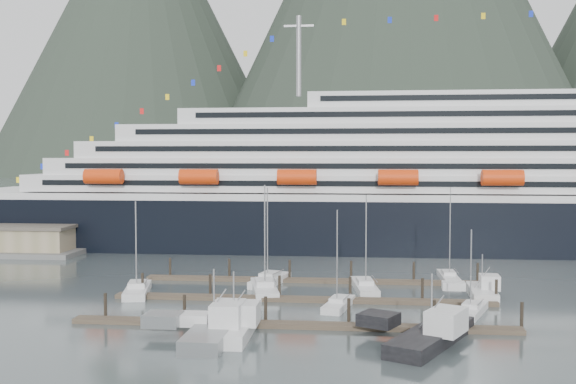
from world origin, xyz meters
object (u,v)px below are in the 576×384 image
(cruise_ship, at_px, (502,188))
(sailboat_d, at_px, (365,287))
(sailboat_a, at_px, (137,291))
(trawler_c, at_px, (430,334))
(trawler_a, at_px, (213,328))
(sailboat_g, at_px, (448,277))
(trawler_e, at_px, (481,291))
(sailboat_f, at_px, (270,281))
(sailboat_h, at_px, (472,311))
(trawler_b, at_px, (233,327))
(sailboat_c, at_px, (339,305))
(sailboat_b, at_px, (264,289))

(cruise_ship, xyz_separation_m, sailboat_d, (-27.13, -44.17, -11.62))
(sailboat_a, xyz_separation_m, trawler_c, (35.90, -19.91, 0.51))
(sailboat_d, xyz_separation_m, trawler_c, (6.01, -25.70, 0.53))
(cruise_ship, distance_m, trawler_a, 82.62)
(sailboat_g, height_order, trawler_e, sailboat_g)
(sailboat_f, xyz_separation_m, trawler_c, (19.40, -28.88, 0.50))
(cruise_ship, height_order, sailboat_f, cruise_ship)
(sailboat_d, xyz_separation_m, trawler_e, (14.94, -2.90, 0.40))
(sailboat_f, relative_size, sailboat_g, 1.02)
(sailboat_f, xyz_separation_m, sailboat_g, (25.77, 5.75, -0.03))
(sailboat_h, bearing_deg, sailboat_a, 101.00)
(sailboat_f, bearing_deg, sailboat_h, -107.97)
(sailboat_d, relative_size, trawler_b, 1.22)
(sailboat_c, height_order, trawler_b, sailboat_c)
(sailboat_d, xyz_separation_m, sailboat_g, (12.38, 8.93, -0.01))
(sailboat_b, bearing_deg, sailboat_g, -77.60)
(sailboat_a, bearing_deg, cruise_ship, -61.40)
(cruise_ship, xyz_separation_m, trawler_a, (-42.56, -69.94, -11.08))
(sailboat_h, height_order, trawler_b, sailboat_h)
(sailboat_a, height_order, sailboat_f, sailboat_f)
(cruise_ship, distance_m, sailboat_b, 63.25)
(sailboat_c, relative_size, sailboat_f, 0.86)
(sailboat_f, height_order, trawler_b, sailboat_f)
(sailboat_g, distance_m, trawler_b, 42.55)
(trawler_a, height_order, trawler_c, trawler_a)
(trawler_a, bearing_deg, trawler_b, -60.71)
(sailboat_b, relative_size, trawler_a, 1.08)
(sailboat_f, xyz_separation_m, sailboat_h, (25.53, -15.98, -0.05))
(sailboat_b, xyz_separation_m, sailboat_f, (-0.01, 6.19, -0.00))
(sailboat_a, bearing_deg, trawler_c, -131.63)
(cruise_ship, height_order, sailboat_d, cruise_ship)
(trawler_a, bearing_deg, sailboat_c, -39.06)
(trawler_b, xyz_separation_m, trawler_e, (28.52, 21.87, -0.10))
(sailboat_f, bearing_deg, cruise_ship, -30.60)
(cruise_ship, xyz_separation_m, sailboat_a, (-57.02, -49.95, -11.61))
(sailboat_d, relative_size, trawler_c, 0.91)
(trawler_a, bearing_deg, cruise_ship, -30.55)
(sailboat_a, bearing_deg, sailboat_c, -113.97)
(sailboat_b, xyz_separation_m, sailboat_h, (25.52, -9.80, -0.06))
(cruise_ship, bearing_deg, sailboat_c, -118.76)
(sailboat_h, distance_m, trawler_e, 10.30)
(sailboat_b, distance_m, sailboat_c, 13.01)
(sailboat_a, distance_m, sailboat_b, 16.75)
(cruise_ship, distance_m, sailboat_f, 58.79)
(sailboat_g, bearing_deg, trawler_e, -168.40)
(sailboat_g, height_order, trawler_b, sailboat_g)
(cruise_ship, relative_size, trawler_e, 21.93)
(sailboat_c, height_order, trawler_c, sailboat_c)
(sailboat_g, bearing_deg, sailboat_b, 114.23)
(trawler_b, height_order, trawler_c, trawler_c)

